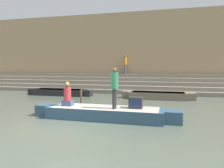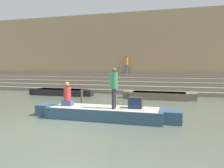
{
  "view_description": "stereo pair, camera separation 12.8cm",
  "coord_description": "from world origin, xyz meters",
  "views": [
    {
      "loc": [
        3.77,
        -7.44,
        2.21
      ],
      "look_at": [
        1.13,
        2.53,
        1.39
      ],
      "focal_mm": 35.0,
      "sensor_mm": 36.0,
      "label": 1
    },
    {
      "loc": [
        3.89,
        -7.41,
        2.21
      ],
      "look_at": [
        1.13,
        2.53,
        1.39
      ],
      "focal_mm": 35.0,
      "sensor_mm": 36.0,
      "label": 2
    }
  ],
  "objects": [
    {
      "name": "ground_plane",
      "position": [
        0.0,
        0.0,
        0.0
      ],
      "size": [
        120.0,
        120.0,
        0.0
      ],
      "primitive_type": "plane",
      "color": "#566051"
    },
    {
      "name": "ghat_steps",
      "position": [
        0.0,
        11.58,
        0.57
      ],
      "size": [
        36.0,
        3.03,
        1.56
      ],
      "color": "gray",
      "rests_on": "ground"
    },
    {
      "name": "back_wall",
      "position": [
        0.0,
        13.28,
        3.59
      ],
      "size": [
        34.2,
        1.28,
        7.24
      ],
      "color": "tan",
      "rests_on": "ground"
    },
    {
      "name": "rowboat_main",
      "position": [
        1.13,
        1.33,
        0.26
      ],
      "size": [
        6.3,
        1.5,
        0.49
      ],
      "rotation": [
        0.0,
        0.0,
        -0.02
      ],
      "color": "#33516B",
      "rests_on": "ground"
    },
    {
      "name": "person_standing",
      "position": [
        1.6,
        1.16,
        1.47
      ],
      "size": [
        0.32,
        0.32,
        1.68
      ],
      "rotation": [
        0.0,
        0.0,
        0.13
      ],
      "color": "#28282D",
      "rests_on": "rowboat_main"
    },
    {
      "name": "person_rowing",
      "position": [
        -0.57,
        1.28,
        0.92
      ],
      "size": [
        0.44,
        0.35,
        1.06
      ],
      "rotation": [
        0.0,
        0.0,
        -0.07
      ],
      "color": "#3D4C75",
      "rests_on": "rowboat_main"
    },
    {
      "name": "tv_set",
      "position": [
        2.43,
        1.48,
        0.72
      ],
      "size": [
        0.55,
        0.44,
        0.46
      ],
      "rotation": [
        0.0,
        0.0,
        0.04
      ],
      "color": "#2D2D2D",
      "rests_on": "rowboat_main"
    },
    {
      "name": "moored_boat_shore",
      "position": [
        -4.49,
        7.84,
        0.25
      ],
      "size": [
        5.23,
        1.31,
        0.47
      ],
      "rotation": [
        0.0,
        0.0,
        0.0
      ],
      "color": "black",
      "rests_on": "ground"
    },
    {
      "name": "moored_boat_distant",
      "position": [
        3.01,
        7.76,
        0.25
      ],
      "size": [
        4.92,
        1.31,
        0.47
      ],
      "rotation": [
        0.0,
        0.0,
        -0.03
      ],
      "color": "#756651",
      "rests_on": "ground"
    },
    {
      "name": "mooring_post",
      "position": [
        -1.29,
        4.5,
        0.49
      ],
      "size": [
        0.12,
        0.12,
        0.97
      ],
      "primitive_type": "cylinder",
      "color": "brown",
      "rests_on": "ground"
    },
    {
      "name": "person_on_steps",
      "position": [
        -0.2,
        12.38,
        2.55
      ],
      "size": [
        0.3,
        0.3,
        1.7
      ],
      "rotation": [
        0.0,
        0.0,
        5.06
      ],
      "color": "#3D4C75",
      "rests_on": "ghat_steps"
    }
  ]
}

